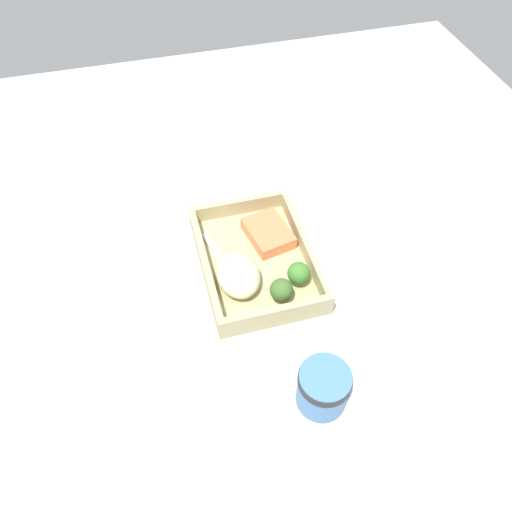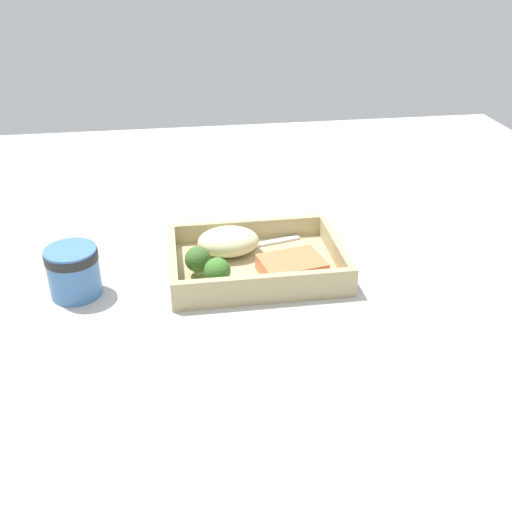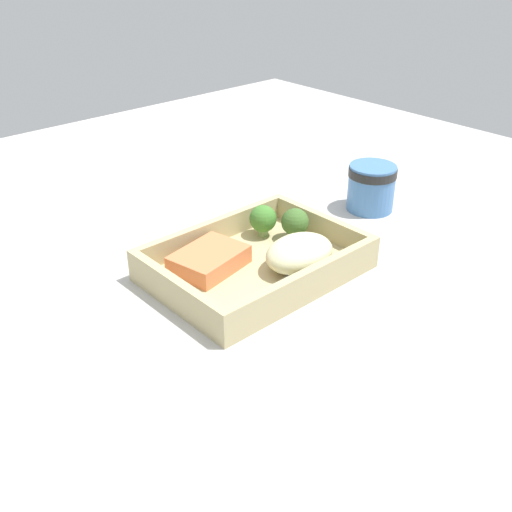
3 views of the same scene
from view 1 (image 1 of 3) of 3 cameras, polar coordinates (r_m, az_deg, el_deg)
name	(u,v)px [view 1 (image 1 of 3)]	position (r cm, az deg, el deg)	size (l,w,h in cm)	color
ground_plane	(256,269)	(93.25, 0.00, -1.46)	(160.00, 160.00, 2.00)	#B3B2AE
takeout_tray	(256,263)	(92.00, 0.00, -0.84)	(27.45, 19.85, 1.20)	tan
tray_rim	(256,255)	(90.23, 0.00, 0.08)	(27.45, 19.85, 3.38)	tan
salmon_fillet	(268,233)	(94.44, 1.40, 2.63)	(9.56, 7.13, 2.53)	#E47748
mashed_potatoes	(238,275)	(86.79, -2.03, -2.17)	(10.11, 7.56, 4.47)	beige
broccoli_floret_1	(281,290)	(84.33, 2.92, -3.93)	(4.01, 4.01, 4.78)	#78A15D
broccoli_floret_2	(299,274)	(86.69, 4.90, -2.02)	(4.01, 4.01, 4.76)	#83A664
fork	(225,267)	(90.55, -3.51, -1.27)	(15.75, 5.27, 0.44)	silver
paper_cup	(323,387)	(75.52, 7.70, -14.61)	(7.81, 7.81, 7.63)	#4576B0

